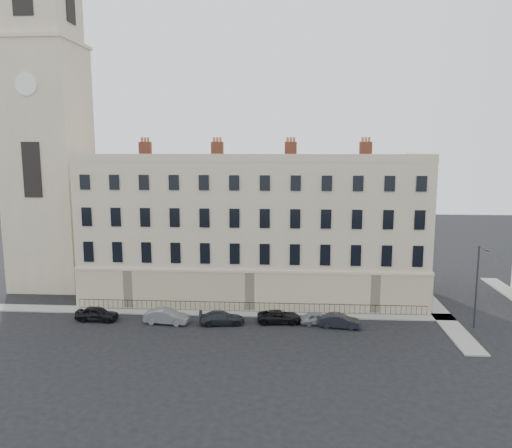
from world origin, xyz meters
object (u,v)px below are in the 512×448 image
Objects in this scene: car_d at (279,317)px; car_c at (222,318)px; car_b at (166,316)px; car_f at (339,321)px; car_a at (97,314)px; streetlamp at (477,283)px; car_e at (318,318)px.

car_c is at bearing 94.39° from car_d.
car_b is 5.25m from car_c.
car_d is at bearing 88.14° from car_f.
streetlamp reaches higher than car_a.
car_c is 1.01× the size of car_d.
car_e is (21.06, 0.41, -0.11)m from car_a.
car_b is at bearing -169.93° from streetlamp.
streetlamp is at bearing -82.41° from car_b.
car_a reaches higher than car_f.
car_c is at bearing 96.59° from car_f.
car_a reaches higher than car_d.
car_c is 10.94m from car_f.
car_f is (23.02, -0.32, -0.06)m from car_a.
streetlamp is (17.94, -0.21, 3.69)m from car_d.
car_c is 0.55× the size of streetlamp.
car_e is 0.44× the size of streetlamp.
car_b is (6.83, -0.32, 0.00)m from car_a.
car_a is at bearing 96.40° from car_f.
car_a is 1.05× the size of car_f.
streetlamp is (35.41, 0.36, 3.59)m from car_a.
car_d is at bearing 78.73° from car_e.
car_f is at bearing -99.45° from car_c.
car_f is 0.49× the size of streetlamp.
car_c is (5.25, 0.12, -0.07)m from car_b.
car_a is at bearing -170.71° from streetlamp.
car_a is 0.96× the size of car_d.
car_b is 0.99× the size of car_d.
car_e is at bearing 76.75° from car_f.
car_a is 0.52× the size of streetlamp.
car_c reaches higher than car_d.
car_d is at bearing -171.95° from streetlamp.
car_f reaches higher than car_e.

